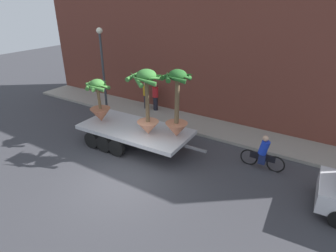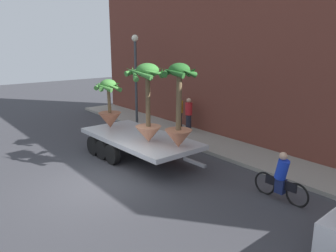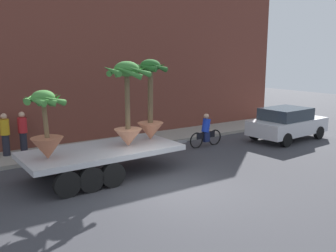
{
  "view_description": "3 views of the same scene",
  "coord_description": "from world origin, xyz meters",
  "px_view_note": "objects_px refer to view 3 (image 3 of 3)",
  "views": [
    {
      "loc": [
        6.33,
        -6.81,
        6.59
      ],
      "look_at": [
        0.4,
        2.64,
        1.4
      ],
      "focal_mm": 29.92,
      "sensor_mm": 36.0,
      "label": 1
    },
    {
      "loc": [
        9.65,
        -4.76,
        4.7
      ],
      "look_at": [
        -0.29,
        3.09,
        1.48
      ],
      "focal_mm": 36.24,
      "sensor_mm": 36.0,
      "label": 2
    },
    {
      "loc": [
        -6.19,
        -8.97,
        4.12
      ],
      "look_at": [
        1.78,
        2.99,
        1.34
      ],
      "focal_mm": 39.58,
      "sensor_mm": 36.0,
      "label": 3
    }
  ],
  "objects_px": {
    "parked_car": "(287,123)",
    "potted_palm_rear": "(150,104)",
    "potted_palm_middle": "(46,129)",
    "cyclist": "(206,132)",
    "potted_palm_front": "(127,103)",
    "pedestrian_near_gate": "(23,132)",
    "flatbed_trailer": "(96,156)",
    "pedestrian_far_left": "(5,134)"
  },
  "relations": [
    {
      "from": "cyclist",
      "to": "pedestrian_near_gate",
      "type": "height_order",
      "value": "pedestrian_near_gate"
    },
    {
      "from": "potted_palm_middle",
      "to": "pedestrian_near_gate",
      "type": "xyz_separation_m",
      "value": [
        0.25,
        4.38,
        -0.87
      ]
    },
    {
      "from": "potted_palm_rear",
      "to": "potted_palm_front",
      "type": "distance_m",
      "value": 1.3
    },
    {
      "from": "cyclist",
      "to": "pedestrian_far_left",
      "type": "height_order",
      "value": "pedestrian_far_left"
    },
    {
      "from": "cyclist",
      "to": "pedestrian_near_gate",
      "type": "xyz_separation_m",
      "value": [
        -7.3,
        2.79,
        0.37
      ]
    },
    {
      "from": "pedestrian_near_gate",
      "to": "flatbed_trailer",
      "type": "bearing_deg",
      "value": -71.04
    },
    {
      "from": "cyclist",
      "to": "parked_car",
      "type": "height_order",
      "value": "parked_car"
    },
    {
      "from": "pedestrian_near_gate",
      "to": "pedestrian_far_left",
      "type": "distance_m",
      "value": 0.68
    },
    {
      "from": "flatbed_trailer",
      "to": "pedestrian_far_left",
      "type": "bearing_deg",
      "value": 117.16
    },
    {
      "from": "potted_palm_front",
      "to": "pedestrian_far_left",
      "type": "xyz_separation_m",
      "value": [
        -3.23,
        4.27,
        -1.45
      ]
    },
    {
      "from": "flatbed_trailer",
      "to": "pedestrian_far_left",
      "type": "height_order",
      "value": "pedestrian_far_left"
    },
    {
      "from": "parked_car",
      "to": "potted_palm_rear",
      "type": "bearing_deg",
      "value": 179.17
    },
    {
      "from": "parked_car",
      "to": "flatbed_trailer",
      "type": "bearing_deg",
      "value": -178.96
    },
    {
      "from": "flatbed_trailer",
      "to": "parked_car",
      "type": "bearing_deg",
      "value": 1.04
    },
    {
      "from": "flatbed_trailer",
      "to": "cyclist",
      "type": "distance_m",
      "value": 6.04
    },
    {
      "from": "flatbed_trailer",
      "to": "cyclist",
      "type": "xyz_separation_m",
      "value": [
        5.89,
        1.33,
        -0.09
      ]
    },
    {
      "from": "potted_palm_rear",
      "to": "cyclist",
      "type": "bearing_deg",
      "value": 16.29
    },
    {
      "from": "potted_palm_middle",
      "to": "cyclist",
      "type": "relative_size",
      "value": 1.15
    },
    {
      "from": "potted_palm_rear",
      "to": "parked_car",
      "type": "distance_m",
      "value": 7.85
    },
    {
      "from": "potted_palm_rear",
      "to": "pedestrian_far_left",
      "type": "xyz_separation_m",
      "value": [
        -4.43,
        3.79,
        -1.27
      ]
    },
    {
      "from": "potted_palm_rear",
      "to": "potted_palm_front",
      "type": "relative_size",
      "value": 1.02
    },
    {
      "from": "potted_palm_rear",
      "to": "parked_car",
      "type": "relative_size",
      "value": 0.71
    },
    {
      "from": "flatbed_trailer",
      "to": "potted_palm_front",
      "type": "distance_m",
      "value": 2.08
    },
    {
      "from": "flatbed_trailer",
      "to": "potted_palm_rear",
      "type": "xyz_separation_m",
      "value": [
        2.34,
        0.29,
        1.55
      ]
    },
    {
      "from": "potted_palm_rear",
      "to": "pedestrian_near_gate",
      "type": "height_order",
      "value": "potted_palm_rear"
    },
    {
      "from": "potted_palm_front",
      "to": "cyclist",
      "type": "xyz_separation_m",
      "value": [
        4.75,
        1.52,
        -1.82
      ]
    },
    {
      "from": "potted_palm_rear",
      "to": "potted_palm_middle",
      "type": "distance_m",
      "value": 4.06
    },
    {
      "from": "potted_palm_front",
      "to": "parked_car",
      "type": "xyz_separation_m",
      "value": [
        8.91,
        0.37,
        -1.66
      ]
    },
    {
      "from": "parked_car",
      "to": "cyclist",
      "type": "bearing_deg",
      "value": 164.58
    },
    {
      "from": "flatbed_trailer",
      "to": "parked_car",
      "type": "height_order",
      "value": "parked_car"
    },
    {
      "from": "potted_palm_rear",
      "to": "potted_palm_middle",
      "type": "xyz_separation_m",
      "value": [
        -4.01,
        -0.55,
        -0.39
      ]
    },
    {
      "from": "potted_palm_middle",
      "to": "flatbed_trailer",
      "type": "bearing_deg",
      "value": 8.83
    },
    {
      "from": "potted_palm_middle",
      "to": "potted_palm_front",
      "type": "relative_size",
      "value": 0.72
    },
    {
      "from": "potted_palm_front",
      "to": "parked_car",
      "type": "bearing_deg",
      "value": 2.38
    },
    {
      "from": "parked_car",
      "to": "pedestrian_near_gate",
      "type": "height_order",
      "value": "pedestrian_near_gate"
    },
    {
      "from": "flatbed_trailer",
      "to": "parked_car",
      "type": "xyz_separation_m",
      "value": [
        10.05,
        0.18,
        0.07
      ]
    },
    {
      "from": "potted_palm_rear",
      "to": "pedestrian_far_left",
      "type": "distance_m",
      "value": 5.97
    },
    {
      "from": "pedestrian_near_gate",
      "to": "pedestrian_far_left",
      "type": "bearing_deg",
      "value": -176.65
    },
    {
      "from": "potted_palm_middle",
      "to": "parked_car",
      "type": "bearing_deg",
      "value": 2.16
    },
    {
      "from": "flatbed_trailer",
      "to": "potted_palm_middle",
      "type": "xyz_separation_m",
      "value": [
        -1.67,
        -0.26,
        1.16
      ]
    },
    {
      "from": "potted_palm_rear",
      "to": "potted_palm_middle",
      "type": "bearing_deg",
      "value": -172.13
    },
    {
      "from": "flatbed_trailer",
      "to": "cyclist",
      "type": "bearing_deg",
      "value": 12.75
    }
  ]
}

